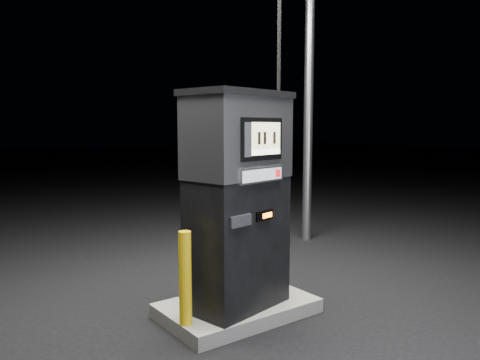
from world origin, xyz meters
TOP-DOWN VIEW (x-y plane):
  - ground at (0.00, 0.00)m, footprint 80.00×80.00m
  - pump_island at (0.00, 0.00)m, footprint 1.60×1.00m
  - fuel_dispenser at (-0.07, -0.10)m, footprint 1.28×0.87m
  - bollard_left at (-0.74, -0.18)m, footprint 0.15×0.15m
  - bollard_right at (0.55, -0.04)m, footprint 0.17×0.17m

SIDE VIEW (x-z plane):
  - ground at x=0.00m, z-range 0.00..0.00m
  - pump_island at x=0.00m, z-range 0.00..0.15m
  - bollard_left at x=-0.74m, z-range 0.15..1.05m
  - bollard_right at x=0.55m, z-range 0.15..1.16m
  - fuel_dispenser at x=-0.07m, z-range -1.02..3.61m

